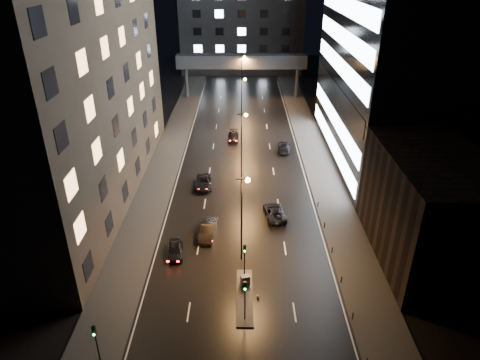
% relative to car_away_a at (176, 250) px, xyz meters
% --- Properties ---
extents(ground, '(160.00, 160.00, 0.00)m').
position_rel_car_away_a_xyz_m(ground, '(7.40, 31.25, -0.68)').
color(ground, black).
rests_on(ground, ground).
extents(sidewalk_left, '(5.00, 110.00, 0.15)m').
position_rel_car_away_a_xyz_m(sidewalk_left, '(-5.10, 26.25, -0.61)').
color(sidewalk_left, '#383533').
rests_on(sidewalk_left, ground).
extents(sidewalk_right, '(5.00, 110.00, 0.15)m').
position_rel_car_away_a_xyz_m(sidewalk_right, '(19.90, 26.25, -0.61)').
color(sidewalk_right, '#383533').
rests_on(sidewalk_right, ground).
extents(building_left, '(15.00, 48.00, 40.00)m').
position_rel_car_away_a_xyz_m(building_left, '(-15.10, 15.25, 19.32)').
color(building_left, '#2D2319').
rests_on(building_left, ground).
extents(building_right_low, '(10.00, 18.00, 12.00)m').
position_rel_car_away_a_xyz_m(building_right_low, '(27.40, 0.25, 5.32)').
color(building_right_low, black).
rests_on(building_right_low, ground).
extents(building_right_glass, '(20.00, 36.00, 45.00)m').
position_rel_car_away_a_xyz_m(building_right_glass, '(32.40, 27.25, 21.82)').
color(building_right_glass, black).
rests_on(building_right_glass, ground).
extents(building_far, '(34.00, 14.00, 25.00)m').
position_rel_car_away_a_xyz_m(building_far, '(7.40, 89.25, 11.82)').
color(building_far, '#333335').
rests_on(building_far, ground).
extents(skybridge, '(30.00, 3.00, 10.00)m').
position_rel_car_away_a_xyz_m(skybridge, '(7.40, 61.25, 7.66)').
color(skybridge, '#333335').
rests_on(skybridge, ground).
extents(median_island, '(1.60, 8.00, 0.15)m').
position_rel_car_away_a_xyz_m(median_island, '(7.70, -6.75, -0.61)').
color(median_island, '#383533').
rests_on(median_island, ground).
extents(traffic_signal_near, '(0.28, 0.34, 4.40)m').
position_rel_car_away_a_xyz_m(traffic_signal_near, '(7.70, -4.26, 2.41)').
color(traffic_signal_near, black).
rests_on(traffic_signal_near, median_island).
extents(traffic_signal_far, '(0.28, 0.34, 4.40)m').
position_rel_car_away_a_xyz_m(traffic_signal_far, '(7.70, -9.76, 2.41)').
color(traffic_signal_far, black).
rests_on(traffic_signal_far, median_island).
extents(traffic_signal_corner, '(0.28, 0.34, 4.40)m').
position_rel_car_away_a_xyz_m(traffic_signal_corner, '(-4.10, -14.76, 2.26)').
color(traffic_signal_corner, black).
rests_on(traffic_signal_corner, ground).
extents(bollard_row, '(0.12, 25.12, 0.90)m').
position_rel_car_away_a_xyz_m(bollard_row, '(17.60, -2.25, -0.23)').
color(bollard_row, black).
rests_on(bollard_row, ground).
extents(streetlight_near, '(1.45, 0.50, 10.15)m').
position_rel_car_away_a_xyz_m(streetlight_near, '(7.56, -0.75, 5.82)').
color(streetlight_near, black).
rests_on(streetlight_near, ground).
extents(streetlight_mid_a, '(1.45, 0.50, 10.15)m').
position_rel_car_away_a_xyz_m(streetlight_mid_a, '(7.56, 19.25, 5.82)').
color(streetlight_mid_a, black).
rests_on(streetlight_mid_a, ground).
extents(streetlight_mid_b, '(1.45, 0.50, 10.15)m').
position_rel_car_away_a_xyz_m(streetlight_mid_b, '(7.56, 39.25, 5.82)').
color(streetlight_mid_b, black).
rests_on(streetlight_mid_b, ground).
extents(streetlight_far, '(1.45, 0.50, 10.15)m').
position_rel_car_away_a_xyz_m(streetlight_far, '(7.56, 59.25, 5.82)').
color(streetlight_far, black).
rests_on(streetlight_far, ground).
extents(car_away_a, '(2.10, 4.18, 1.37)m').
position_rel_car_away_a_xyz_m(car_away_a, '(0.00, 0.00, 0.00)').
color(car_away_a, black).
rests_on(car_away_a, ground).
extents(car_away_b, '(2.24, 5.12, 1.64)m').
position_rel_car_away_a_xyz_m(car_away_b, '(3.38, 3.74, 0.13)').
color(car_away_b, black).
rests_on(car_away_b, ground).
extents(car_away_c, '(2.40, 5.13, 1.42)m').
position_rel_car_away_a_xyz_m(car_away_c, '(1.90, 16.15, 0.03)').
color(car_away_c, black).
rests_on(car_away_c, ground).
extents(car_away_d, '(1.95, 4.74, 1.37)m').
position_rel_car_away_a_xyz_m(car_away_d, '(5.90, 34.13, 0.00)').
color(car_away_d, black).
rests_on(car_away_d, ground).
extents(car_toward_a, '(3.04, 5.42, 1.43)m').
position_rel_car_away_a_xyz_m(car_toward_a, '(11.63, 7.91, 0.03)').
color(car_toward_a, black).
rests_on(car_toward_a, ground).
extents(car_toward_b, '(2.59, 5.37, 1.51)m').
position_rel_car_away_a_xyz_m(car_toward_b, '(14.71, 29.30, 0.07)').
color(car_toward_b, black).
rests_on(car_toward_b, ground).
extents(utility_cabinet, '(0.99, 0.82, 1.24)m').
position_rel_car_away_a_xyz_m(utility_cabinet, '(7.76, -5.22, 0.09)').
color(utility_cabinet, '#505052').
rests_on(utility_cabinet, median_island).
extents(cone_b, '(0.33, 0.33, 0.55)m').
position_rel_car_away_a_xyz_m(cone_b, '(8.98, -6.90, -0.41)').
color(cone_b, orange).
rests_on(cone_b, ground).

